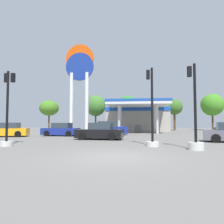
{
  "coord_description": "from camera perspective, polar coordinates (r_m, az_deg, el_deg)",
  "views": [
    {
      "loc": [
        0.85,
        -8.61,
        1.45
      ],
      "look_at": [
        -1.41,
        11.68,
        2.49
      ],
      "focal_mm": 32.4,
      "sensor_mm": 36.0,
      "label": 1
    }
  ],
  "objects": [
    {
      "name": "car_5",
      "position": [
        22.35,
        -14.2,
        -4.94
      ],
      "size": [
        3.98,
        1.96,
        1.39
      ],
      "color": "black",
      "rests_on": "ground"
    },
    {
      "name": "station_pole_sign",
      "position": [
        30.25,
        -9.12,
        10.06
      ],
      "size": [
        4.11,
        0.56,
        12.87
      ],
      "color": "white",
      "rests_on": "ground"
    },
    {
      "name": "tree_3",
      "position": [
        38.44,
        17.2,
        1.31
      ],
      "size": [
        2.91,
        2.91,
        5.67
      ],
      "color": "brown",
      "rests_on": "ground"
    },
    {
      "name": "gas_station",
      "position": [
        33.77,
        7.1,
        -1.64
      ],
      "size": [
        10.04,
        13.0,
        4.39
      ],
      "color": "#ADA89E",
      "rests_on": "ground"
    },
    {
      "name": "car_3",
      "position": [
        23.01,
        -27.35,
        -4.61
      ],
      "size": [
        4.25,
        2.66,
        1.42
      ],
      "color": "black",
      "rests_on": "ground"
    },
    {
      "name": "ground_plane",
      "position": [
        8.77,
        0.7,
        -12.41
      ],
      "size": [
        90.0,
        90.0,
        0.0
      ],
      "primitive_type": "plane",
      "color": "slate",
      "rests_on": "ground"
    },
    {
      "name": "tree_0",
      "position": [
        42.39,
        -17.33,
        1.08
      ],
      "size": [
        3.82,
        3.82,
        5.87
      ],
      "color": "brown",
      "rests_on": "ground"
    },
    {
      "name": "tree_2",
      "position": [
        40.46,
        4.48,
        1.24
      ],
      "size": [
        4.64,
        4.64,
        6.76
      ],
      "color": "brown",
      "rests_on": "ground"
    },
    {
      "name": "traffic_signal_2",
      "position": [
        11.56,
        22.42,
        -4.5
      ],
      "size": [
        0.8,
        0.8,
        4.59
      ],
      "color": "silver",
      "rests_on": "ground"
    },
    {
      "name": "tree_1",
      "position": [
        38.88,
        -4.63,
        1.76
      ],
      "size": [
        3.8,
        3.8,
        6.65
      ],
      "color": "brown",
      "rests_on": "ground"
    },
    {
      "name": "car_0",
      "position": [
        17.21,
        -3.48,
        -5.6
      ],
      "size": [
        4.09,
        2.09,
        1.42
      ],
      "color": "black",
      "rests_on": "ground"
    },
    {
      "name": "traffic_signal_1",
      "position": [
        12.46,
        11.19,
        -3.2
      ],
      "size": [
        0.76,
        0.76,
        4.78
      ],
      "color": "silver",
      "rests_on": "ground"
    },
    {
      "name": "traffic_signal_0",
      "position": [
        14.0,
        -27.41,
        -1.62
      ],
      "size": [
        0.73,
        0.73,
        4.63
      ],
      "color": "silver",
      "rests_on": "ground"
    },
    {
      "name": "car_2",
      "position": [
        23.51,
        -1.22,
        -4.71
      ],
      "size": [
        4.71,
        2.78,
        1.58
      ],
      "color": "black",
      "rests_on": "ground"
    },
    {
      "name": "tree_4",
      "position": [
        40.76,
        26.44,
        1.82
      ],
      "size": [
        3.96,
        3.96,
        6.6
      ],
      "color": "brown",
      "rests_on": "ground"
    }
  ]
}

